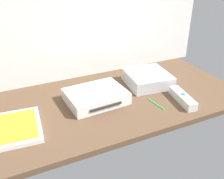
# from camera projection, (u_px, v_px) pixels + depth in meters

# --- Properties ---
(ground_plane) EXTENTS (1.00, 0.48, 0.02)m
(ground_plane) POSITION_uv_depth(u_px,v_px,m) (112.00, 101.00, 0.98)
(ground_plane) COLOR brown
(ground_plane) RESTS_ON ground
(back_wall) EXTENTS (1.10, 0.01, 0.64)m
(back_wall) POSITION_uv_depth(u_px,v_px,m) (85.00, 1.00, 1.02)
(back_wall) COLOR white
(back_wall) RESTS_ON ground
(game_console) EXTENTS (0.22, 0.17, 0.04)m
(game_console) POSITION_uv_depth(u_px,v_px,m) (96.00, 96.00, 0.95)
(game_console) COLOR white
(game_console) RESTS_ON ground_plane
(mini_computer) EXTENTS (0.19, 0.19, 0.05)m
(mini_computer) POSITION_uv_depth(u_px,v_px,m) (147.00, 78.00, 1.07)
(mini_computer) COLOR silver
(mini_computer) RESTS_ON ground_plane
(game_case) EXTENTS (0.15, 0.20, 0.02)m
(game_case) POSITION_uv_depth(u_px,v_px,m) (18.00, 127.00, 0.80)
(game_case) COLOR white
(game_case) RESTS_ON ground_plane
(remote_wand) EXTENTS (0.06, 0.15, 0.03)m
(remote_wand) POSITION_uv_depth(u_px,v_px,m) (183.00, 98.00, 0.95)
(remote_wand) COLOR white
(remote_wand) RESTS_ON ground_plane
(stylus_pen) EXTENTS (0.02, 0.09, 0.01)m
(stylus_pen) POSITION_uv_depth(u_px,v_px,m) (156.00, 103.00, 0.94)
(stylus_pen) COLOR green
(stylus_pen) RESTS_ON ground_plane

